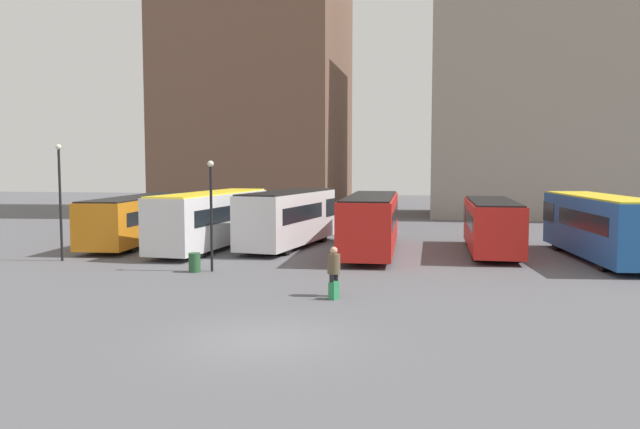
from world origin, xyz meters
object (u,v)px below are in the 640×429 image
(bus_4, at_px, (492,224))
(lamp_post_1, at_px, (211,205))
(bus_0, at_px, (140,218))
(lamp_post_0, at_px, (60,193))
(trash_bin, at_px, (195,262))
(bus_1, at_px, (212,218))
(bus_2, at_px, (289,217))
(traveler, at_px, (334,267))
(bus_3, at_px, (371,221))
(bus_5, at_px, (600,225))
(suitcase, at_px, (334,290))

(bus_4, bearing_deg, lamp_post_1, 122.70)
(bus_0, distance_m, bus_4, 20.41)
(lamp_post_0, height_order, lamp_post_1, lamp_post_0)
(trash_bin, bearing_deg, bus_0, 128.39)
(bus_1, bearing_deg, lamp_post_1, -155.11)
(lamp_post_1, bearing_deg, bus_2, 79.93)
(bus_4, distance_m, lamp_post_0, 22.22)
(traveler, xyz_separation_m, trash_bin, (-6.86, 3.89, -0.65))
(lamp_post_0, bearing_deg, trash_bin, -13.62)
(traveler, bearing_deg, lamp_post_1, 75.81)
(bus_2, bearing_deg, bus_3, -96.50)
(bus_5, bearing_deg, traveler, 126.91)
(bus_3, distance_m, bus_5, 11.46)
(bus_0, xyz_separation_m, bus_1, (5.02, -1.19, 0.18))
(bus_2, xyz_separation_m, suitcase, (4.72, -13.27, -1.43))
(bus_3, height_order, lamp_post_1, lamp_post_1)
(bus_5, distance_m, suitcase, 16.29)
(bus_5, xyz_separation_m, lamp_post_1, (-17.83, -6.66, 1.20))
(bus_2, xyz_separation_m, bus_3, (4.85, -1.32, -0.05))
(bus_3, bearing_deg, traveler, 177.09)
(bus_4, relative_size, lamp_post_1, 1.90)
(bus_3, distance_m, suitcase, 12.03)
(lamp_post_1, bearing_deg, bus_4, 32.86)
(lamp_post_1, relative_size, trash_bin, 5.79)
(bus_1, relative_size, bus_4, 1.21)
(bus_2, height_order, lamp_post_0, lamp_post_0)
(bus_1, height_order, traveler, bus_1)
(bus_3, xyz_separation_m, lamp_post_1, (-6.38, -7.25, 1.25))
(traveler, bearing_deg, bus_4, -7.96)
(bus_1, xyz_separation_m, lamp_post_0, (-5.72, -5.72, 1.64))
(bus_0, xyz_separation_m, bus_2, (9.17, 0.10, 0.18))
(bus_0, xyz_separation_m, lamp_post_0, (-0.70, -6.92, 1.81))
(bus_3, distance_m, lamp_post_0, 15.87)
(suitcase, height_order, trash_bin, suitcase)
(bus_5, height_order, traveler, bus_5)
(bus_0, bearing_deg, traveler, -136.47)
(bus_2, height_order, bus_4, bus_2)
(bus_1, bearing_deg, traveler, -137.48)
(bus_2, height_order, traveler, bus_2)
(trash_bin, bearing_deg, bus_2, 75.93)
(bus_3, bearing_deg, bus_5, -94.77)
(bus_2, xyz_separation_m, lamp_post_0, (-9.87, -7.01, 1.63))
(bus_3, height_order, bus_4, bus_3)
(bus_3, xyz_separation_m, traveler, (-0.21, -11.44, -0.62))
(bus_5, distance_m, trash_bin, 19.83)
(lamp_post_0, relative_size, trash_bin, 6.75)
(bus_1, xyz_separation_m, bus_4, (15.39, 0.96, -0.19))
(suitcase, xyz_separation_m, lamp_post_1, (-6.24, 4.70, 2.63))
(bus_4, height_order, suitcase, bus_4)
(suitcase, bearing_deg, bus_3, 19.37)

